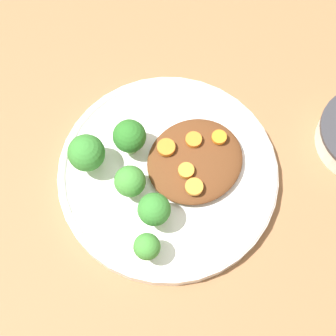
% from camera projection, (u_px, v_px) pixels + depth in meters
% --- Properties ---
extents(ground_plane, '(4.00, 4.00, 0.00)m').
position_uv_depth(ground_plane, '(168.00, 178.00, 0.74)').
color(ground_plane, '#8C603D').
extents(plate, '(0.28, 0.28, 0.02)m').
position_uv_depth(plate, '(168.00, 174.00, 0.73)').
color(plate, white).
rests_on(plate, ground_plane).
extents(stew_mound, '(0.13, 0.12, 0.02)m').
position_uv_depth(stew_mound, '(195.00, 161.00, 0.72)').
color(stew_mound, '#5B3319').
rests_on(stew_mound, plate).
extents(broccoli_floret_0, '(0.04, 0.04, 0.06)m').
position_uv_depth(broccoli_floret_0, '(130.00, 137.00, 0.70)').
color(broccoli_floret_0, '#7FA85B').
rests_on(broccoli_floret_0, plate).
extents(broccoli_floret_1, '(0.05, 0.05, 0.06)m').
position_uv_depth(broccoli_floret_1, '(86.00, 153.00, 0.69)').
color(broccoli_floret_1, '#7FA85B').
rests_on(broccoli_floret_1, plate).
extents(broccoli_floret_2, '(0.03, 0.03, 0.05)m').
position_uv_depth(broccoli_floret_2, '(147.00, 247.00, 0.65)').
color(broccoli_floret_2, '#759E51').
rests_on(broccoli_floret_2, plate).
extents(broccoli_floret_3, '(0.04, 0.04, 0.05)m').
position_uv_depth(broccoli_floret_3, '(130.00, 182.00, 0.68)').
color(broccoli_floret_3, '#7FA85B').
rests_on(broccoli_floret_3, plate).
extents(broccoli_floret_4, '(0.04, 0.04, 0.06)m').
position_uv_depth(broccoli_floret_4, '(154.00, 210.00, 0.67)').
color(broccoli_floret_4, '#759E51').
rests_on(broccoli_floret_4, plate).
extents(carrot_slice_0, '(0.02, 0.02, 0.01)m').
position_uv_depth(carrot_slice_0, '(194.00, 187.00, 0.69)').
color(carrot_slice_0, orange).
rests_on(carrot_slice_0, stew_mound).
extents(carrot_slice_1, '(0.02, 0.02, 0.01)m').
position_uv_depth(carrot_slice_1, '(194.00, 140.00, 0.71)').
color(carrot_slice_1, orange).
rests_on(carrot_slice_1, stew_mound).
extents(carrot_slice_2, '(0.02, 0.02, 0.01)m').
position_uv_depth(carrot_slice_2, '(186.00, 171.00, 0.70)').
color(carrot_slice_2, orange).
rests_on(carrot_slice_2, stew_mound).
extents(carrot_slice_3, '(0.02, 0.02, 0.01)m').
position_uv_depth(carrot_slice_3, '(166.00, 147.00, 0.71)').
color(carrot_slice_3, orange).
rests_on(carrot_slice_3, stew_mound).
extents(carrot_slice_4, '(0.02, 0.02, 0.01)m').
position_uv_depth(carrot_slice_4, '(219.00, 137.00, 0.71)').
color(carrot_slice_4, orange).
rests_on(carrot_slice_4, stew_mound).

